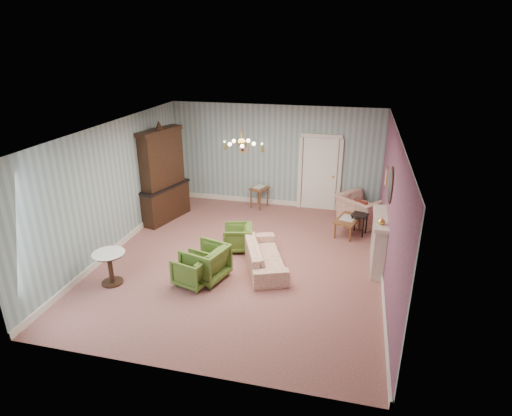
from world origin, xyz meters
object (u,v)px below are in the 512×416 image
(sofa_chintz, at_px, (265,252))
(coffee_table, at_px, (347,226))
(olive_chair_b, at_px, (206,261))
(pedestal_table, at_px, (111,268))
(dresser, at_px, (162,173))
(side_table_black, at_px, (359,224))
(olive_chair_c, at_px, (238,236))
(olive_chair_a, at_px, (193,269))
(wingback_chair, at_px, (362,205))
(fireplace, at_px, (378,242))

(sofa_chintz, height_order, coffee_table, sofa_chintz)
(sofa_chintz, xyz_separation_m, coffee_table, (1.66, 2.07, -0.14))
(olive_chair_b, distance_m, pedestal_table, 1.88)
(pedestal_table, bearing_deg, dresser, 96.08)
(olive_chair_b, bearing_deg, side_table_black, 150.30)
(side_table_black, bearing_deg, olive_chair_c, -151.24)
(olive_chair_a, height_order, wingback_chair, wingback_chair)
(fireplace, bearing_deg, dresser, 166.26)
(dresser, distance_m, fireplace, 5.72)
(dresser, relative_size, fireplace, 1.86)
(olive_chair_a, relative_size, olive_chair_b, 0.84)
(coffee_table, bearing_deg, dresser, -178.52)
(olive_chair_c, bearing_deg, fireplace, 75.22)
(olive_chair_a, relative_size, dresser, 0.26)
(olive_chair_b, relative_size, fireplace, 0.57)
(olive_chair_b, height_order, pedestal_table, olive_chair_b)
(wingback_chair, relative_size, dresser, 0.44)
(pedestal_table, bearing_deg, olive_chair_c, 44.33)
(fireplace, height_order, pedestal_table, fireplace)
(olive_chair_a, height_order, side_table_black, olive_chair_a)
(olive_chair_c, bearing_deg, sofa_chintz, 36.26)
(wingback_chair, distance_m, pedestal_table, 6.43)
(olive_chair_c, relative_size, coffee_table, 0.76)
(side_table_black, bearing_deg, pedestal_table, -143.75)
(dresser, height_order, side_table_black, dresser)
(sofa_chintz, bearing_deg, dresser, 37.19)
(coffee_table, relative_size, pedestal_table, 1.26)
(olive_chair_c, relative_size, wingback_chair, 0.58)
(olive_chair_c, bearing_deg, coffee_table, 106.41)
(olive_chair_b, xyz_separation_m, sofa_chintz, (1.07, 0.72, -0.04))
(side_table_black, relative_size, pedestal_table, 0.79)
(olive_chair_c, distance_m, fireplace, 3.12)
(dresser, distance_m, side_table_black, 5.22)
(side_table_black, xyz_separation_m, pedestal_table, (-4.77, -3.49, 0.07))
(olive_chair_b, distance_m, wingback_chair, 4.74)
(olive_chair_a, bearing_deg, coffee_table, 152.36)
(olive_chair_c, relative_size, sofa_chintz, 0.36)
(olive_chair_a, distance_m, side_table_black, 4.46)
(sofa_chintz, distance_m, fireplace, 2.41)
(olive_chair_b, xyz_separation_m, dresser, (-2.12, 2.66, 0.90))
(olive_chair_b, height_order, fireplace, fireplace)
(wingback_chair, distance_m, side_table_black, 0.80)
(olive_chair_b, bearing_deg, wingback_chair, 156.63)
(fireplace, distance_m, side_table_black, 1.63)
(dresser, bearing_deg, olive_chair_a, -40.44)
(sofa_chintz, bearing_deg, fireplace, -97.07)
(sofa_chintz, xyz_separation_m, pedestal_table, (-2.83, -1.35, -0.02))
(side_table_black, bearing_deg, olive_chair_a, -135.37)
(dresser, bearing_deg, olive_chair_c, -12.23)
(coffee_table, bearing_deg, side_table_black, 15.37)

